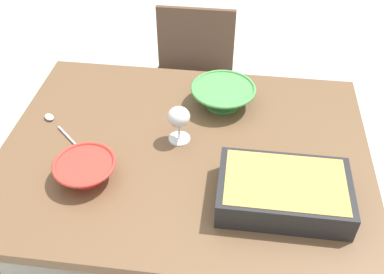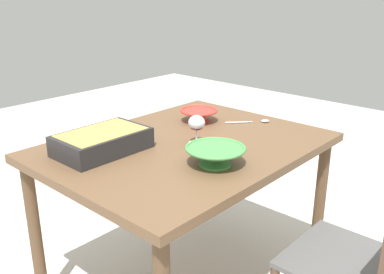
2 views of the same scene
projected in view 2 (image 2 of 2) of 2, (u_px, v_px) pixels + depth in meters
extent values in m
cube|color=brown|center=(186.00, 147.00, 1.97)|extent=(1.24, 0.95, 0.04)
cylinder|color=brown|center=(198.00, 165.00, 2.76)|extent=(0.06, 0.06, 0.73)
cylinder|color=brown|center=(36.00, 236.00, 1.97)|extent=(0.06, 0.06, 0.73)
cylinder|color=brown|center=(319.00, 207.00, 2.23)|extent=(0.06, 0.06, 0.73)
cube|color=#595959|center=(344.00, 261.00, 1.65)|extent=(0.42, 0.41, 0.02)
cylinder|color=brown|center=(317.00, 269.00, 1.98)|extent=(0.04, 0.04, 0.45)
cylinder|color=white|center=(197.00, 143.00, 1.96)|extent=(0.08, 0.08, 0.01)
cylinder|color=white|center=(197.00, 136.00, 1.94)|extent=(0.01, 0.01, 0.06)
ellipsoid|color=white|center=(197.00, 123.00, 1.92)|extent=(0.08, 0.08, 0.07)
ellipsoid|color=#4C0A19|center=(197.00, 125.00, 1.93)|extent=(0.07, 0.07, 0.04)
cube|color=#262628|center=(102.00, 142.00, 1.85)|extent=(0.38, 0.24, 0.09)
cube|color=tan|center=(102.00, 134.00, 1.84)|extent=(0.35, 0.22, 0.02)
cylinder|color=red|center=(199.00, 121.00, 2.28)|extent=(0.10, 0.10, 0.01)
cone|color=red|center=(199.00, 115.00, 2.27)|extent=(0.19, 0.19, 0.05)
torus|color=red|center=(199.00, 110.00, 2.26)|extent=(0.20, 0.20, 0.01)
cylinder|color=#4C994C|center=(215.00, 164.00, 1.72)|extent=(0.13, 0.13, 0.01)
cone|color=#4C994C|center=(215.00, 156.00, 1.71)|extent=(0.24, 0.24, 0.06)
torus|color=#4C994C|center=(215.00, 148.00, 1.70)|extent=(0.24, 0.24, 0.01)
cylinder|color=silver|center=(238.00, 122.00, 2.25)|extent=(0.11, 0.10, 0.01)
ellipsoid|color=silver|center=(265.00, 121.00, 2.26)|extent=(0.05, 0.05, 0.01)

